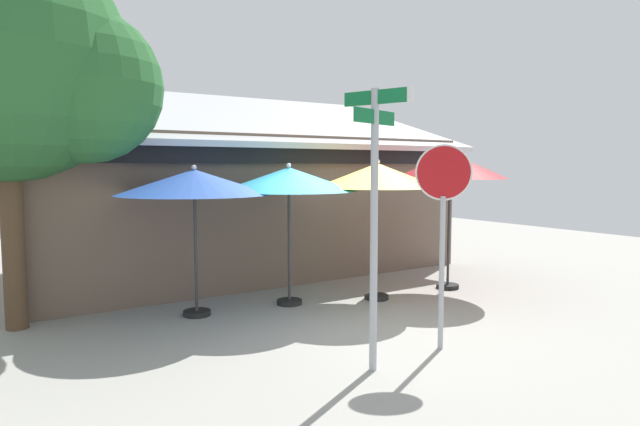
% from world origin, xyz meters
% --- Properties ---
extents(ground_plane, '(28.00, 28.00, 0.10)m').
position_xyz_m(ground_plane, '(0.00, 0.00, -0.05)').
color(ground_plane, '#9E9B93').
extents(cafe_building, '(9.78, 5.20, 4.34)m').
position_xyz_m(cafe_building, '(0.30, 5.00, 1.61)').
color(cafe_building, '#705B4C').
rests_on(cafe_building, ground).
extents(street_sign_post, '(0.79, 0.85, 3.29)m').
position_xyz_m(street_sign_post, '(-1.08, -1.73, 1.99)').
color(street_sign_post, '#A8AAB2').
rests_on(street_sign_post, ground).
extents(stop_sign, '(0.52, 0.52, 2.69)m').
position_xyz_m(stop_sign, '(0.14, -1.63, 1.86)').
color(stop_sign, '#A8AAB2').
rests_on(stop_sign, ground).
extents(patio_umbrella_royal_blue_left, '(2.47, 2.47, 2.43)m').
position_xyz_m(patio_umbrella_royal_blue_left, '(-1.99, 1.66, 2.14)').
color(patio_umbrella_royal_blue_left, black).
rests_on(patio_umbrella_royal_blue_left, ground).
extents(patio_umbrella_teal_center, '(2.36, 2.36, 2.46)m').
position_xyz_m(patio_umbrella_teal_center, '(-0.39, 1.45, 2.17)').
color(patio_umbrella_teal_center, black).
rests_on(patio_umbrella_teal_center, ground).
extents(patio_umbrella_mustard_right, '(2.24, 2.24, 2.53)m').
position_xyz_m(patio_umbrella_mustard_right, '(1.12, 0.90, 2.23)').
color(patio_umbrella_mustard_right, black).
rests_on(patio_umbrella_mustard_right, ground).
extents(patio_umbrella_crimson_far_right, '(2.17, 2.17, 2.73)m').
position_xyz_m(patio_umbrella_crimson_far_right, '(2.86, 0.81, 2.40)').
color(patio_umbrella_crimson_far_right, black).
rests_on(patio_umbrella_crimson_far_right, ground).
extents(shade_tree, '(3.87, 3.52, 5.69)m').
position_xyz_m(shade_tree, '(-4.28, 2.35, 3.84)').
color(shade_tree, brown).
rests_on(shade_tree, ground).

